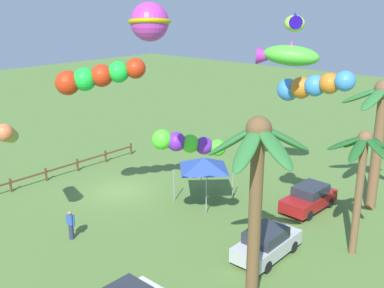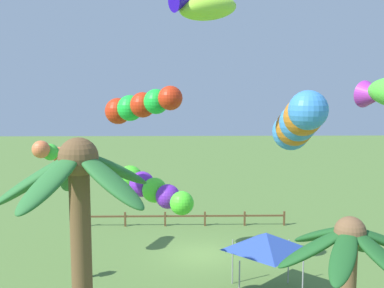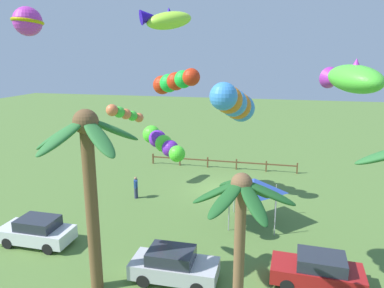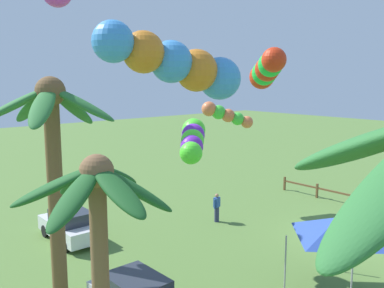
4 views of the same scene
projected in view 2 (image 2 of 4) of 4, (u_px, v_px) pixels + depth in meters
name	position (u px, v px, depth m)	size (l,w,h in m)	color
ground_plane	(202.00, 255.00, 25.56)	(120.00, 120.00, 0.00)	#567A38
palm_tree_1	(79.00, 220.00, 11.94)	(4.14, 4.22, 7.89)	brown
palm_tree_2	(348.00, 284.00, 10.47)	(3.37, 3.21, 6.32)	brown
rail_fence	(185.00, 217.00, 30.73)	(13.15, 0.12, 0.95)	brown
spectator_0	(83.00, 262.00, 22.39)	(0.32, 0.53, 1.59)	#2D3351
festival_tent	(266.00, 241.00, 20.31)	(2.86, 2.86, 2.85)	#9E9EA3
kite_tube_0	(297.00, 124.00, 12.61)	(1.33, 4.00, 1.82)	#3C8EE2
kite_tube_1	(139.00, 106.00, 22.11)	(3.83, 3.60, 1.90)	red
kite_tube_3	(57.00, 154.00, 24.04)	(2.09, 2.75, 1.63)	#E67442
kite_fish_5	(205.00, 7.00, 11.89)	(2.02, 1.64, 0.87)	#A6EE39
kite_tube_6	(151.00, 189.00, 17.00)	(2.86, 2.75, 1.40)	#4EF02E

